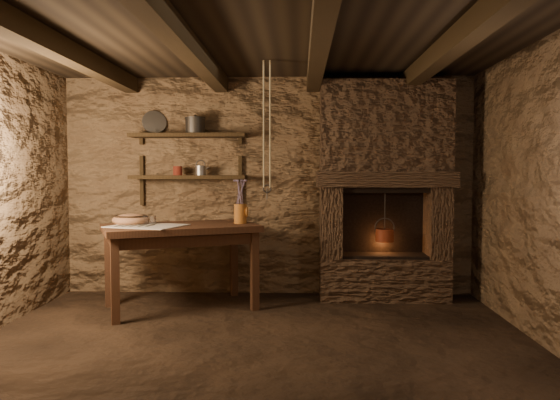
{
  "coord_description": "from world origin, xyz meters",
  "views": [
    {
      "loc": [
        0.36,
        -4.04,
        1.36
      ],
      "look_at": [
        0.18,
        0.9,
        1.1
      ],
      "focal_mm": 35.0,
      "sensor_mm": 36.0,
      "label": 1
    }
  ],
  "objects_px": {
    "wooden_bowl": "(131,220)",
    "stoneware_jug": "(241,204)",
    "red_pot": "(385,234)",
    "work_table": "(181,263)",
    "iron_stockpot": "(195,126)"
  },
  "relations": [
    {
      "from": "wooden_bowl",
      "to": "stoneware_jug",
      "type": "bearing_deg",
      "value": 7.0
    },
    {
      "from": "stoneware_jug",
      "to": "red_pot",
      "type": "bearing_deg",
      "value": 1.16
    },
    {
      "from": "red_pot",
      "to": "wooden_bowl",
      "type": "bearing_deg",
      "value": -170.91
    },
    {
      "from": "stoneware_jug",
      "to": "work_table",
      "type": "bearing_deg",
      "value": -174.31
    },
    {
      "from": "stoneware_jug",
      "to": "red_pot",
      "type": "distance_m",
      "value": 1.56
    },
    {
      "from": "stoneware_jug",
      "to": "iron_stockpot",
      "type": "bearing_deg",
      "value": 133.72
    },
    {
      "from": "work_table",
      "to": "wooden_bowl",
      "type": "xyz_separation_m",
      "value": [
        -0.5,
        0.02,
        0.43
      ]
    },
    {
      "from": "stoneware_jug",
      "to": "wooden_bowl",
      "type": "xyz_separation_m",
      "value": [
        -1.08,
        -0.13,
        -0.15
      ]
    },
    {
      "from": "stoneware_jug",
      "to": "wooden_bowl",
      "type": "distance_m",
      "value": 1.1
    },
    {
      "from": "stoneware_jug",
      "to": "iron_stockpot",
      "type": "height_order",
      "value": "iron_stockpot"
    },
    {
      "from": "iron_stockpot",
      "to": "red_pot",
      "type": "bearing_deg",
      "value": -3.38
    },
    {
      "from": "work_table",
      "to": "wooden_bowl",
      "type": "distance_m",
      "value": 0.66
    },
    {
      "from": "work_table",
      "to": "red_pot",
      "type": "bearing_deg",
      "value": -12.27
    },
    {
      "from": "work_table",
      "to": "red_pot",
      "type": "relative_size",
      "value": 3.1
    },
    {
      "from": "wooden_bowl",
      "to": "iron_stockpot",
      "type": "bearing_deg",
      "value": 44.03
    }
  ]
}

